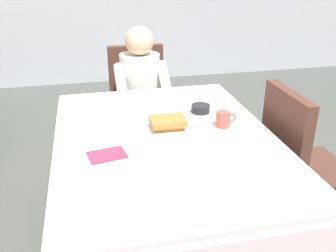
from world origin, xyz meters
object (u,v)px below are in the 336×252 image
Objects in this scene: cup_coffee at (223,119)px; syrup_pitcher at (113,120)px; diner_person at (141,87)px; bowl_butter at (201,109)px; chair_right_side at (297,157)px; fork_left_of_plate at (134,136)px; breakfast_stack at (168,123)px; chair_diner at (139,97)px; knife_right_of_plate at (205,129)px; spoon_near_edge at (181,160)px; plate_breakfast at (169,130)px; dining_table_main at (166,152)px.

cup_coffee is 0.59m from syrup_pitcher.
syrup_pitcher is (-0.28, -0.83, 0.11)m from diner_person.
bowl_butter is at bearing 10.41° from syrup_pitcher.
fork_left_of_plate is at bearing -92.52° from chair_right_side.
chair_right_side is at bearing -5.42° from breakfast_stack.
chair_diner is 5.10× the size of breakfast_stack.
bowl_butter is (0.24, -0.89, 0.23)m from chair_diner.
diner_person is (-0.00, -0.16, 0.14)m from chair_diner.
chair_diner is 1.16m from knife_right_of_plate.
knife_right_of_plate is at bearing -16.42° from syrup_pitcher.
knife_right_of_plate is (0.38, 0.00, 0.00)m from fork_left_of_plate.
chair_right_side is 0.59m from knife_right_of_plate.
chair_right_side is (0.74, -1.01, -0.14)m from diner_person.
chair_diner reaches higher than breakfast_stack.
fork_left_of_plate is (-0.19, -1.13, 0.21)m from chair_diner.
bowl_butter is (-0.06, 0.22, -0.02)m from cup_coffee.
diner_person is 5.60× the size of knife_right_of_plate.
bowl_butter is 0.49m from fork_left_of_plate.
chair_diner reaches higher than fork_left_of_plate.
knife_right_of_plate is 1.33× the size of spoon_near_edge.
plate_breakfast is (0.00, -1.11, 0.22)m from chair_diner.
breakfast_stack is (-0.01, 0.01, 0.04)m from plate_breakfast.
breakfast_stack reaches higher than plate_breakfast.
plate_breakfast is (0.00, -0.95, 0.08)m from diner_person.
diner_person reaches higher than cup_coffee.
dining_table_main is 0.40m from bowl_butter.
cup_coffee is 0.44m from spoon_near_edge.
diner_person reaches higher than spoon_near_edge.
diner_person is at bearing 89.84° from breakfast_stack.
breakfast_stack is 1.22× the size of spoon_near_edge.
chair_diner is 8.23× the size of cup_coffee.
knife_right_of_plate is (-0.11, -0.02, -0.04)m from cup_coffee.
chair_diner is at bearing 7.37° from knife_right_of_plate.
knife_right_of_plate is at bearing -171.62° from cup_coffee.
spoon_near_edge is (0.17, -0.30, 0.00)m from fork_left_of_plate.
knife_right_of_plate is (0.20, -0.03, -0.04)m from breakfast_stack.
chair_right_side reaches higher than syrup_pitcher.
dining_table_main is 8.47× the size of fork_left_of_plate.
dining_table_main is 0.78m from chair_right_side.
plate_breakfast is at bearing -137.76° from bowl_butter.
fork_left_of_plate is at bearing -178.16° from cup_coffee.
chair_right_side is 3.32× the size of plate_breakfast.
syrup_pitcher is at bearing 157.10° from plate_breakfast.
plate_breakfast is 2.55× the size of bowl_butter.
plate_breakfast is 0.30m from cup_coffee.
cup_coffee is at bearing -0.86° from plate_breakfast.
chair_diner is at bearing 102.10° from spoon_near_edge.
breakfast_stack reaches higher than bowl_butter.
cup_coffee is at bearing 105.08° from chair_diner.
chair_right_side is 0.51m from cup_coffee.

